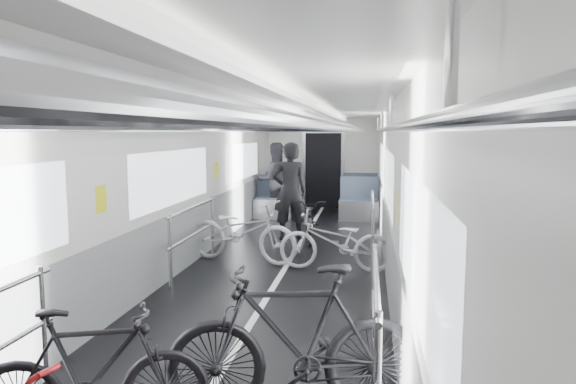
# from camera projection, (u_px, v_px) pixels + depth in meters

# --- Properties ---
(car_shell) EXTENTS (3.02, 14.01, 2.41)m
(car_shell) POSITION_uv_depth(u_px,v_px,m) (296.00, 185.00, 8.71)
(car_shell) COLOR black
(car_shell) RESTS_ON ground
(bike_left_mid) EXTENTS (1.57, 0.89, 0.91)m
(bike_left_mid) POSITION_uv_depth(u_px,v_px,m) (93.00, 374.00, 3.35)
(bike_left_mid) COLOR black
(bike_left_mid) RESTS_ON floor
(bike_left_far) EXTENTS (1.95, 1.05, 0.97)m
(bike_left_far) POSITION_uv_depth(u_px,v_px,m) (242.00, 231.00, 8.01)
(bike_left_far) COLOR #B9BABE
(bike_left_far) RESTS_ON floor
(bike_right_near) EXTENTS (1.91, 0.87, 1.10)m
(bike_right_near) POSITION_uv_depth(u_px,v_px,m) (295.00, 340.00, 3.65)
(bike_right_near) COLOR black
(bike_right_near) RESTS_ON floor
(bike_right_mid) EXTENTS (1.69, 0.65, 0.87)m
(bike_right_mid) POSITION_uv_depth(u_px,v_px,m) (335.00, 241.00, 7.49)
(bike_right_mid) COLOR #AEAFB3
(bike_right_mid) RESTS_ON floor
(bike_aisle) EXTENTS (0.73, 1.60, 0.81)m
(bike_aisle) POSITION_uv_depth(u_px,v_px,m) (310.00, 219.00, 9.56)
(bike_aisle) COLOR black
(bike_aisle) RESTS_ON floor
(person_standing) EXTENTS (0.78, 0.63, 1.84)m
(person_standing) POSITION_uv_depth(u_px,v_px,m) (290.00, 191.00, 9.66)
(person_standing) COLOR black
(person_standing) RESTS_ON floor
(person_seated) EXTENTS (1.04, 0.92, 1.78)m
(person_seated) POSITION_uv_depth(u_px,v_px,m) (275.00, 180.00, 12.13)
(person_seated) COLOR #2C2A31
(person_seated) RESTS_ON floor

